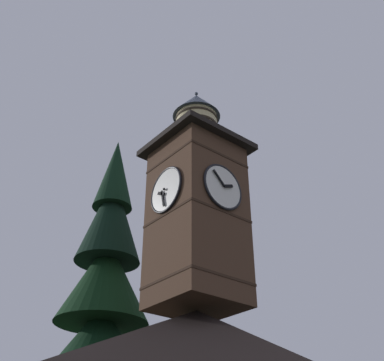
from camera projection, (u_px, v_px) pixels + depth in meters
name	position (u px, v px, depth m)	size (l,w,h in m)	color
clock_tower	(197.00, 202.00, 19.99)	(3.70, 3.70, 10.16)	#4C3323
pine_tree_behind	(100.00, 337.00, 21.06)	(6.27, 6.27, 17.04)	#473323
moon	(119.00, 329.00, 51.35)	(2.20, 2.20, 2.20)	silver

